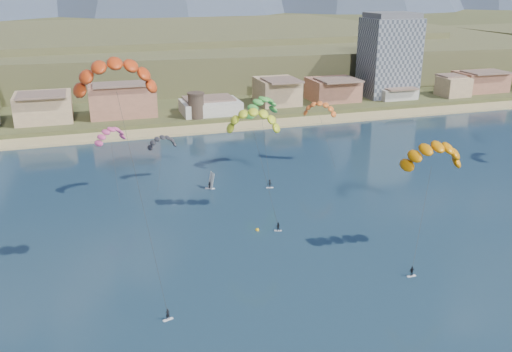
# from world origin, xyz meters

# --- Properties ---
(ground) EXTENTS (2400.00, 2400.00, 0.00)m
(ground) POSITION_xyz_m (0.00, 0.00, 0.00)
(ground) COLOR black
(ground) RESTS_ON ground
(beach) EXTENTS (2200.00, 12.00, 0.90)m
(beach) POSITION_xyz_m (0.00, 106.00, 0.25)
(beach) COLOR tan
(beach) RESTS_ON ground
(land) EXTENTS (2200.00, 900.00, 4.00)m
(land) POSITION_xyz_m (0.00, 560.00, 0.00)
(land) COLOR #4E4C2A
(land) RESTS_ON ground
(foothills) EXTENTS (940.00, 210.00, 18.00)m
(foothills) POSITION_xyz_m (22.39, 232.47, 9.08)
(foothills) COLOR brown
(foothills) RESTS_ON ground
(town) EXTENTS (400.00, 24.00, 12.00)m
(town) POSITION_xyz_m (-40.00, 122.00, 8.00)
(town) COLOR beige
(town) RESTS_ON ground
(apartment_tower) EXTENTS (20.00, 16.00, 32.00)m
(apartment_tower) POSITION_xyz_m (85.00, 128.00, 17.82)
(apartment_tower) COLOR gray
(apartment_tower) RESTS_ON ground
(watchtower) EXTENTS (5.82, 5.82, 8.60)m
(watchtower) POSITION_xyz_m (5.00, 114.00, 6.37)
(watchtower) COLOR #47382D
(watchtower) RESTS_ON ground
(kitesurfer_red) EXTENTS (12.44, 16.67, 37.05)m
(kitesurfer_red) POSITION_xyz_m (-25.38, 18.18, 33.45)
(kitesurfer_red) COLOR silver
(kitesurfer_red) RESTS_ON ground
(kitesurfer_yellow) EXTENTS (12.00, 14.81, 23.53)m
(kitesurfer_yellow) POSITION_xyz_m (1.37, 38.02, 20.17)
(kitesurfer_yellow) COLOR silver
(kitesurfer_yellow) RESTS_ON ground
(kitesurfer_orange) EXTENTS (13.18, 10.24, 21.97)m
(kitesurfer_orange) POSITION_xyz_m (24.60, 11.83, 18.77)
(kitesurfer_orange) COLOR silver
(kitesurfer_orange) RESTS_ON ground
(kitesurfer_green) EXTENTS (11.54, 19.28, 21.54)m
(kitesurfer_green) POSITION_xyz_m (11.50, 63.84, 16.73)
(kitesurfer_green) COLOR silver
(kitesurfer_green) RESTS_ON ground
(distant_kite_pink) EXTENTS (8.28, 7.62, 17.05)m
(distant_kite_pink) POSITION_xyz_m (-25.44, 57.30, 14.20)
(distant_kite_pink) COLOR #262626
(distant_kite_pink) RESTS_ON ground
(distant_kite_dark) EXTENTS (7.74, 6.07, 13.17)m
(distant_kite_dark) POSITION_xyz_m (-13.56, 62.89, 10.00)
(distant_kite_dark) COLOR #262626
(distant_kite_dark) RESTS_ON ground
(distant_kite_orange) EXTENTS (9.47, 7.89, 17.88)m
(distant_kite_orange) POSITION_xyz_m (27.73, 64.95, 14.82)
(distant_kite_orange) COLOR #262626
(distant_kite_orange) RESTS_ON ground
(windsurfer) EXTENTS (2.38, 2.48, 3.88)m
(windsurfer) POSITION_xyz_m (-4.28, 53.45, 1.23)
(windsurfer) COLOR silver
(windsurfer) RESTS_ON ground
(buoy) EXTENTS (0.72, 0.72, 0.72)m
(buoy) POSITION_xyz_m (-0.74, 28.81, 0.12)
(buoy) COLOR gold
(buoy) RESTS_ON ground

